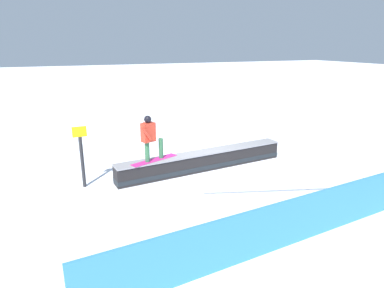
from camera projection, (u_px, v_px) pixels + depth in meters
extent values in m
plane|color=white|center=(203.00, 169.00, 11.33)|extent=(120.00, 120.00, 0.00)
cube|color=black|center=(203.00, 161.00, 11.25)|extent=(6.07, 1.07, 0.58)
cube|color=black|center=(203.00, 165.00, 11.29)|extent=(6.08, 1.08, 0.14)
cube|color=gray|center=(203.00, 152.00, 11.16)|extent=(6.08, 1.13, 0.04)
cube|color=#C82481|center=(155.00, 160.00, 10.35)|extent=(1.60, 0.82, 0.01)
cylinder|color=#336A43|center=(147.00, 152.00, 10.08)|extent=(0.18, 0.18, 0.63)
cylinder|color=#336A43|center=(161.00, 148.00, 10.43)|extent=(0.18, 0.18, 0.63)
cube|color=red|center=(148.00, 132.00, 9.95)|extent=(0.46, 0.36, 0.57)
sphere|color=black|center=(148.00, 119.00, 9.84)|extent=(0.22, 0.22, 0.22)
cylinder|color=red|center=(147.00, 133.00, 9.71)|extent=(0.40, 0.22, 0.50)
cylinder|color=red|center=(148.00, 130.00, 10.12)|extent=(0.36, 0.21, 0.52)
cube|color=#3581EA|center=(298.00, 220.00, 7.01)|extent=(9.24, 0.91, 1.07)
cylinder|color=#262628|center=(82.00, 162.00, 9.73)|extent=(0.10, 0.10, 1.54)
cube|color=yellow|center=(79.00, 132.00, 9.47)|extent=(0.40, 0.04, 0.30)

